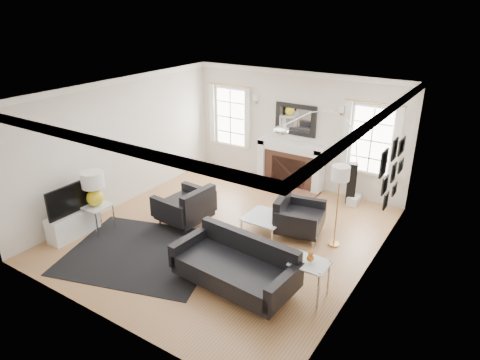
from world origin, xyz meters
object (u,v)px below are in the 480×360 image
Objects in this scene: coffee_table at (266,218)px; gourd_lamp at (94,186)px; sofa at (237,266)px; arc_floor_lamp at (320,155)px; armchair_left at (187,207)px; armchair_right at (297,217)px; fireplace at (290,165)px.

gourd_lamp is at bearing -148.31° from coffee_table.
arc_floor_lamp is at bearing 91.27° from sofa.
arc_floor_lamp reaches higher than armchair_left.
arc_floor_lamp is at bearing 46.20° from gourd_lamp.
coffee_table is at bearing 31.69° from gourd_lamp.
armchair_right is 0.48× the size of arc_floor_lamp.
fireplace is 3.06m from armchair_left.
arc_floor_lamp is (3.24, 3.38, 0.27)m from gourd_lamp.
arc_floor_lamp is at bearing 76.23° from coffee_table.
coffee_table is (0.64, -2.33, -0.23)m from fireplace.
armchair_left is (-1.99, 1.17, 0.03)m from sofa.
armchair_right is (1.19, -2.06, -0.18)m from fireplace.
arc_floor_lamp is (1.91, 2.22, 0.84)m from armchair_left.
sofa reaches higher than coffee_table.
fireplace is at bearing 105.21° from sofa.
gourd_lamp is at bearing -133.80° from arc_floor_lamp.
armchair_left is 1.85m from gourd_lamp.
arc_floor_lamp is (-0.16, 1.35, 0.87)m from armchair_right.
armchair_right is 0.62m from coffee_table.
armchair_right reaches higher than coffee_table.
fireplace is 4.66m from gourd_lamp.
armchair_left is at bearing -106.64° from fireplace.
armchair_left is 3.05m from arc_floor_lamp.
gourd_lamp reaches higher than fireplace.
sofa is 0.91× the size of arc_floor_lamp.
fireplace is 2.43m from coffee_table.
gourd_lamp is (-2.84, -1.75, 0.65)m from coffee_table.
fireplace is 1.54× the size of armchair_right.
fireplace is at bearing 120.04° from armchair_right.
armchair_left is at bearing 41.20° from gourd_lamp.
sofa is at bearing -0.14° from gourd_lamp.
gourd_lamp is 4.69m from arc_floor_lamp.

